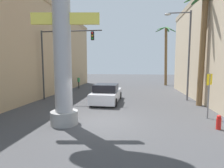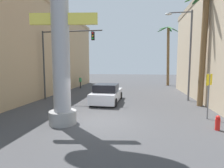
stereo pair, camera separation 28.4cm
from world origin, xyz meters
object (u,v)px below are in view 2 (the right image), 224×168
traffic_light_mast (61,51)px  palm_tree_far_right (168,51)px  palm_tree_near_right (204,40)px  pedestrian_far_left (80,81)px  neon_sign_pole (60,28)px  crossing_sign (209,89)px  car_lead (107,94)px  street_lamp (187,48)px  fire_hydrant (218,123)px

traffic_light_mast → palm_tree_far_right: 17.82m
traffic_light_mast → palm_tree_far_right: (11.26, 13.77, 0.97)m
palm_tree_near_right → pedestrian_far_left: bearing=144.8°
neon_sign_pole → palm_tree_near_right: size_ratio=1.29×
neon_sign_pole → traffic_light_mast: bearing=115.0°
crossing_sign → palm_tree_near_right: (0.75, 3.50, 3.25)m
palm_tree_near_right → pedestrian_far_left: (-12.68, 8.94, -4.01)m
traffic_light_mast → palm_tree_far_right: bearing=50.7°
traffic_light_mast → car_lead: bearing=-4.4°
palm_tree_near_right → pedestrian_far_left: 16.03m
car_lead → pedestrian_far_left: size_ratio=2.89×
neon_sign_pole → pedestrian_far_left: bearing=105.5°
street_lamp → car_lead: (-6.69, -1.71, -3.92)m
pedestrian_far_left → neon_sign_pole: bearing=-74.5°
car_lead → fire_hydrant: car_lead is taller
neon_sign_pole → palm_tree_near_right: 10.30m
car_lead → palm_tree_near_right: bearing=-2.3°
car_lead → fire_hydrant: bearing=-41.3°
pedestrian_far_left → fire_hydrant: pedestrian_far_left is taller
neon_sign_pole → street_lamp: 11.02m
neon_sign_pole → fire_hydrant: neon_sign_pole is taller
car_lead → palm_tree_far_right: size_ratio=0.52×
street_lamp → palm_tree_far_right: size_ratio=0.85×
street_lamp → fire_hydrant: (-0.29, -7.33, -4.26)m
palm_tree_far_right → fire_hydrant: size_ratio=12.64×
neon_sign_pole → crossing_sign: size_ratio=4.16×
car_lead → palm_tree_near_right: size_ratio=0.56×
palm_tree_near_right → palm_tree_far_right: bearing=91.2°
crossing_sign → palm_tree_far_right: bearing=88.5°
traffic_light_mast → car_lead: 5.56m
palm_tree_near_right → palm_tree_far_right: (-0.29, 14.38, 0.33)m
palm_tree_near_right → palm_tree_far_right: 14.39m
street_lamp → palm_tree_near_right: size_ratio=0.91×
palm_tree_near_right → pedestrian_far_left: palm_tree_near_right is taller
crossing_sign → car_lead: size_ratio=0.55×
car_lead → palm_tree_far_right: bearing=63.4°
crossing_sign → palm_tree_far_right: 18.24m
neon_sign_pole → car_lead: bearing=77.5°
neon_sign_pole → fire_hydrant: size_ratio=15.23×
crossing_sign → fire_hydrant: crossing_sign is taller
street_lamp → crossing_sign: bearing=-90.9°
neon_sign_pole → palm_tree_near_right: (8.66, 5.58, 0.01)m
street_lamp → crossing_sign: size_ratio=2.94×
neon_sign_pole → crossing_sign: neon_sign_pole is taller
neon_sign_pole → car_lead: 7.37m
car_lead → fire_hydrant: 8.53m
neon_sign_pole → street_lamp: neon_sign_pole is taller
street_lamp → crossing_sign: street_lamp is taller
palm_tree_far_right → pedestrian_far_left: palm_tree_far_right is taller
crossing_sign → fire_hydrant: (-0.20, -1.84, -1.37)m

